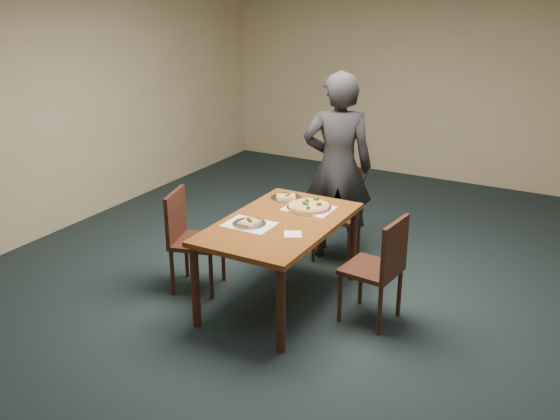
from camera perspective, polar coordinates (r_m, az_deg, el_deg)
The scene contains 13 objects.
ground at distance 5.66m, azimuth 1.18°, elevation -7.59°, with size 8.00×8.00×0.00m, color black.
room_shell at distance 5.07m, azimuth 1.32°, elevation 10.01°, with size 8.00×8.00×8.00m.
dining_table at distance 5.25m, azimuth 0.00°, elevation -1.96°, with size 0.90×1.50×0.75m.
chair_far at distance 6.24m, azimuth 5.48°, elevation 0.28°, with size 0.47×0.47×0.91m.
chair_left at distance 5.61m, azimuth -8.37°, elevation -2.23°, with size 0.52×0.52×0.91m.
chair_right at distance 5.05m, azimuth 9.17°, elevation -4.93°, with size 0.46×0.46×0.91m.
diner at distance 6.09m, azimuth 5.28°, elevation 3.90°, with size 0.68×0.45×1.86m, color black.
placemat_main at distance 5.50m, azimuth 2.66°, elevation 0.15°, with size 0.42×0.32×0.00m, color white.
placemat_near at distance 5.15m, azimuth -2.81°, elevation -1.32°, with size 0.40×0.30×0.00m, color white.
pizza_pan at distance 5.50m, azimuth 2.68°, elevation 0.37°, with size 0.40×0.40×0.07m.
slice_plate_near at distance 5.14m, azimuth -2.82°, elevation -1.19°, with size 0.28×0.28×0.06m.
slice_plate_far at distance 5.75m, azimuth 0.56°, elevation 1.18°, with size 0.28×0.28×0.05m.
napkin at distance 4.94m, azimuth 1.18°, elevation -2.24°, with size 0.14×0.14×0.01m, color white.
Camera 1 is at (2.31, -4.42, 2.66)m, focal length 40.00 mm.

